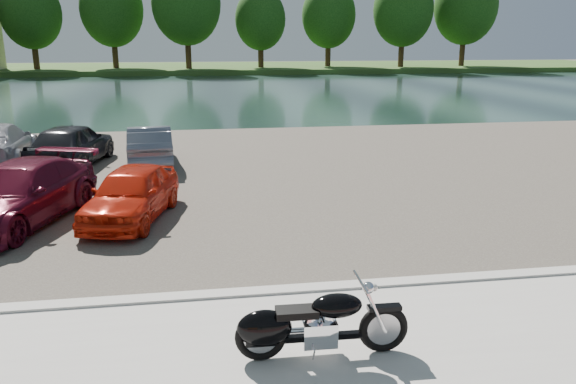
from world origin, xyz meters
name	(u,v)px	position (x,y,z in m)	size (l,w,h in m)	color
ground	(345,358)	(0.00, 0.00, 0.00)	(200.00, 200.00, 0.00)	#595447
kerb	(316,290)	(0.00, 2.00, 0.07)	(60.00, 0.30, 0.14)	#B5B1AB
parking_lot	(260,172)	(0.00, 11.00, 0.02)	(60.00, 18.00, 0.04)	#453E38
river	(222,91)	(0.00, 40.00, 0.00)	(120.00, 40.00, 0.00)	#182B28
far_bank	(212,68)	(0.00, 72.00, 0.30)	(120.00, 24.00, 0.60)	#29491A
far_trees	(247,10)	(4.36, 65.79, 7.49)	(70.25, 10.68, 12.52)	#372314
motorcycle	(307,325)	(-0.55, -0.05, 0.56)	(2.33, 0.75, 1.05)	black
car_3	(19,194)	(-6.03, 6.70, 0.73)	(1.95, 4.79, 1.39)	#4F0B1D
car_4	(131,193)	(-3.50, 6.55, 0.68)	(1.51, 3.75, 1.28)	red
car_8	(71,144)	(-6.14, 12.86, 0.77)	(1.73, 4.30, 1.46)	black
car_9	(150,145)	(-3.55, 12.62, 0.70)	(1.40, 4.01, 1.32)	slate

